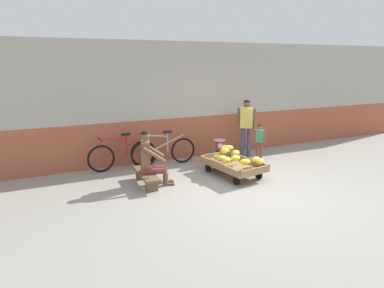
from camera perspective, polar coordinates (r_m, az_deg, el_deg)
ground_plane at (r=6.72m, az=10.49°, el=-8.19°), size 80.00×80.00×0.00m
back_wall at (r=8.88m, az=-0.20°, el=7.38°), size 16.00×0.30×2.98m
banana_cart at (r=7.56m, az=6.96°, el=-3.59°), size 1.04×1.55×0.36m
banana_pile at (r=7.49m, az=7.13°, el=-2.00°), size 0.94×1.17×0.27m
low_bench at (r=7.01m, az=-7.78°, el=-5.37°), size 0.33×1.11×0.27m
vendor_seated at (r=6.90m, az=-7.15°, el=-2.46°), size 0.73×0.58×1.14m
plastic_crate at (r=8.50m, az=4.64°, el=-2.19°), size 0.36×0.28×0.30m
weighing_scale at (r=8.42m, az=4.69°, el=-0.21°), size 0.30×0.30×0.29m
bicycle_near_left at (r=8.10m, az=-11.74°, el=-1.77°), size 1.66×0.48×0.86m
bicycle_far_left at (r=8.24m, az=-4.83°, el=-1.25°), size 1.66×0.48×0.86m
customer_adult at (r=8.91m, az=9.23°, el=3.71°), size 0.42×0.34×1.53m
customer_child at (r=8.69m, az=11.41°, el=0.91°), size 0.26×0.21×0.95m
shopping_bag at (r=8.13m, az=7.26°, el=-3.24°), size 0.18×0.12×0.24m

